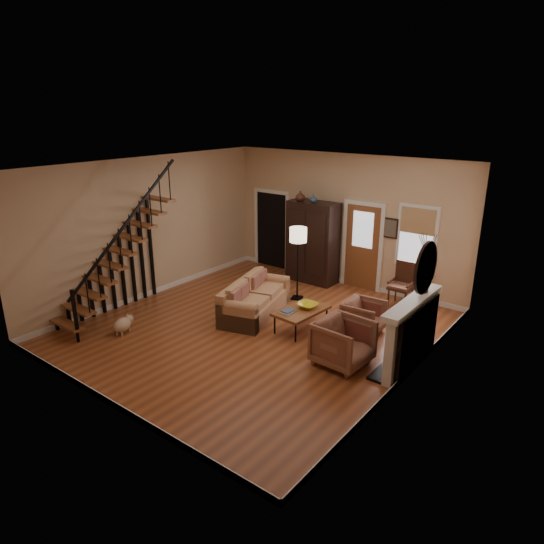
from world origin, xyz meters
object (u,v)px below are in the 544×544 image
Objects in this scene: armchair_left at (343,343)px; sofa at (255,299)px; armoire at (313,242)px; side_chair at (401,285)px; armchair_right at (364,317)px; floor_lamp at (298,264)px; coffee_table at (301,319)px.

sofa is at bearing 78.29° from armchair_left.
side_chair is at bearing -4.48° from armoire.
armchair_right is (-0.30, 1.36, -0.07)m from armchair_left.
armchair_left is at bearing -84.74° from side_chair.
sofa reaches higher than armchair_right.
armchair_left is 0.52× the size of floor_lamp.
side_chair is (1.09, 2.42, 0.29)m from coffee_table.
armchair_right is at bearing -18.04° from floor_lamp.
armoire reaches higher than sofa.
armchair_left is (2.84, -3.33, -0.64)m from armoire.
coffee_table is 1.15× the size of side_chair.
floor_lamp is (-2.41, 2.04, 0.46)m from armchair_left.
sofa is 2.69× the size of armchair_right.
armchair_left reaches higher than coffee_table.
coffee_table is 0.67× the size of floor_lamp.
armchair_right is 0.74× the size of side_chair.
sofa is 1.23m from coffee_table.
coffee_table is 1.55× the size of armchair_right.
floor_lamp reaches higher than armchair_left.
armchair_right is at bearing 16.00° from armchair_left.
armchair_left is at bearing -49.57° from armoire.
floor_lamp is at bearing 67.87° from armchair_right.
armchair_right is at bearing 0.18° from sofa.
side_chair reaches higher than coffee_table.
armchair_right reaches higher than coffee_table.
side_chair reaches higher than armchair_left.
armchair_right is at bearing -90.45° from side_chair.
armoire is 3.29m from armchair_right.
armoire is at bearing 79.57° from sofa.
armoire is 1.37m from floor_lamp.
floor_lamp is at bearing 66.42° from sofa.
sofa is at bearing 101.79° from armchair_right.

